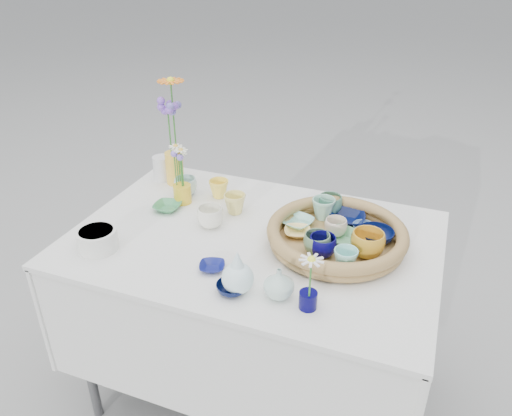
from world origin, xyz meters
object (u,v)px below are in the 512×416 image
(tall_vase_yellow, at_px, (175,168))
(bud_vase_seafoam, at_px, (279,283))
(wicker_tray, at_px, (337,236))
(display_table, at_px, (254,389))

(tall_vase_yellow, bearing_deg, bud_vase_seafoam, -40.43)
(wicker_tray, height_order, tall_vase_yellow, tall_vase_yellow)
(tall_vase_yellow, bearing_deg, display_table, -30.92)
(display_table, distance_m, wicker_tray, 0.85)
(bud_vase_seafoam, height_order, tall_vase_yellow, tall_vase_yellow)
(bud_vase_seafoam, distance_m, tall_vase_yellow, 0.85)
(display_table, distance_m, bud_vase_seafoam, 0.88)
(wicker_tray, height_order, bud_vase_seafoam, bud_vase_seafoam)
(display_table, xyz_separation_m, bud_vase_seafoam, (0.18, -0.28, 0.81))
(display_table, distance_m, tall_vase_yellow, 1.00)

